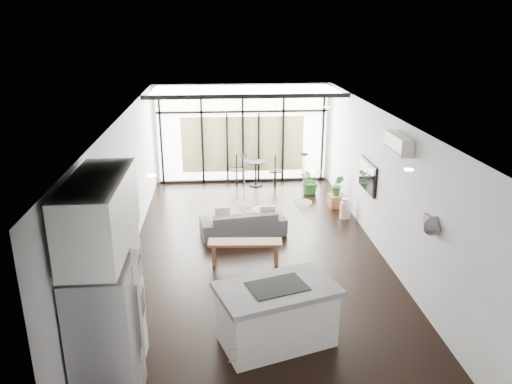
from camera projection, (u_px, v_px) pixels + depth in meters
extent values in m
cube|color=black|center=(257.00, 256.00, 9.97)|extent=(5.00, 10.00, 0.00)
cube|color=white|center=(257.00, 117.00, 9.06)|extent=(5.00, 10.00, 0.00)
cube|color=silver|center=(124.00, 193.00, 9.32)|extent=(0.02, 10.00, 2.80)
cube|color=silver|center=(385.00, 186.00, 9.71)|extent=(0.02, 10.00, 2.80)
cube|color=silver|center=(243.00, 134.00, 14.23)|extent=(5.00, 0.02, 2.80)
cube|color=silver|center=(301.00, 356.00, 4.80)|extent=(5.00, 0.02, 2.80)
cube|color=black|center=(243.00, 135.00, 14.11)|extent=(5.00, 0.20, 2.80)
cube|color=white|center=(244.00, 90.00, 12.84)|extent=(4.70, 1.90, 0.06)
cube|color=beige|center=(243.00, 144.00, 14.28)|extent=(3.50, 0.02, 1.60)
cube|color=white|center=(277.00, 315.00, 7.16)|extent=(1.90, 1.46, 0.91)
cube|color=black|center=(277.00, 286.00, 7.01)|extent=(0.93, 0.76, 0.01)
cube|color=#A7A7AD|center=(107.00, 337.00, 5.88)|extent=(0.71, 0.89, 1.84)
cube|color=white|center=(112.00, 280.00, 6.41)|extent=(0.67, 0.70, 2.60)
cube|color=white|center=(100.00, 214.00, 5.74)|extent=(0.62, 1.75, 0.86)
cone|color=white|center=(244.00, 210.00, 6.78)|extent=(0.26, 0.26, 0.18)
cone|color=white|center=(302.00, 208.00, 6.85)|extent=(0.26, 0.26, 0.18)
imported|color=#49494C|center=(243.00, 219.00, 10.89)|extent=(1.90, 0.80, 0.72)
cube|color=brown|center=(245.00, 252.00, 9.62)|extent=(1.44, 0.45, 0.46)
cylinder|color=beige|center=(264.00, 218.00, 11.35)|extent=(0.66, 0.66, 0.42)
cube|color=brown|center=(337.00, 201.00, 12.58)|extent=(0.43, 0.43, 0.30)
imported|color=#2A6C2F|center=(311.00, 183.00, 13.48)|extent=(0.94, 0.98, 0.60)
imported|color=#2A6C2F|center=(337.00, 191.00, 12.49)|extent=(0.43, 0.59, 0.24)
cylinder|color=beige|center=(345.00, 208.00, 11.81)|extent=(0.26, 0.26, 0.49)
cube|color=black|center=(256.00, 173.00, 14.12)|extent=(1.65, 0.93, 0.75)
cube|color=black|center=(368.00, 176.00, 10.68)|extent=(0.05, 1.10, 0.65)
cube|color=silver|center=(398.00, 143.00, 8.60)|extent=(0.22, 0.90, 0.30)
cube|color=black|center=(120.00, 194.00, 8.80)|extent=(0.04, 0.70, 0.90)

